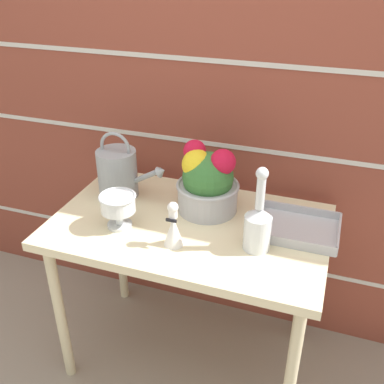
# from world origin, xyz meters

# --- Properties ---
(ground_plane) EXTENTS (12.00, 12.00, 0.00)m
(ground_plane) POSITION_xyz_m (0.00, 0.00, 0.00)
(ground_plane) COLOR gray
(brick_wall) EXTENTS (3.60, 0.08, 2.20)m
(brick_wall) POSITION_xyz_m (0.00, 0.41, 1.10)
(brick_wall) COLOR brown
(brick_wall) RESTS_ON ground_plane
(patio_table) EXTENTS (1.07, 0.65, 0.74)m
(patio_table) POSITION_xyz_m (0.00, 0.00, 0.66)
(patio_table) COLOR beige
(patio_table) RESTS_ON ground_plane
(watering_can) EXTENTS (0.31, 0.17, 0.29)m
(watering_can) POSITION_xyz_m (-0.36, 0.11, 0.85)
(watering_can) COLOR #93999E
(watering_can) RESTS_ON patio_table
(crystal_pedestal_bowl) EXTENTS (0.14, 0.14, 0.14)m
(crystal_pedestal_bowl) POSITION_xyz_m (-0.24, -0.11, 0.83)
(crystal_pedestal_bowl) COLOR silver
(crystal_pedestal_bowl) RESTS_ON patio_table
(flower_planter) EXTENTS (0.25, 0.25, 0.28)m
(flower_planter) POSITION_xyz_m (0.03, 0.12, 0.87)
(flower_planter) COLOR #ADADB2
(flower_planter) RESTS_ON patio_table
(glass_decanter) EXTENTS (0.10, 0.10, 0.32)m
(glass_decanter) POSITION_xyz_m (0.28, -0.08, 0.84)
(glass_decanter) COLOR silver
(glass_decanter) RESTS_ON patio_table
(figurine_vase) EXTENTS (0.07, 0.07, 0.18)m
(figurine_vase) POSITION_xyz_m (-0.01, -0.15, 0.81)
(figurine_vase) COLOR white
(figurine_vase) RESTS_ON patio_table
(wire_tray) EXTENTS (0.31, 0.25, 0.04)m
(wire_tray) POSITION_xyz_m (0.40, 0.08, 0.75)
(wire_tray) COLOR #B7B7BC
(wire_tray) RESTS_ON patio_table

